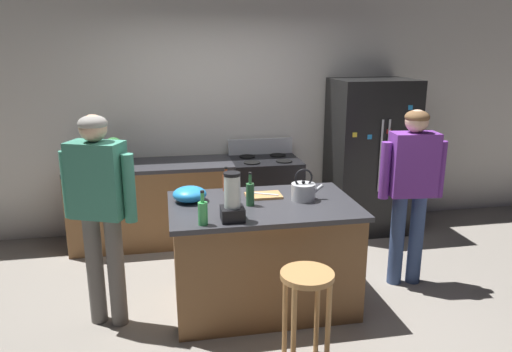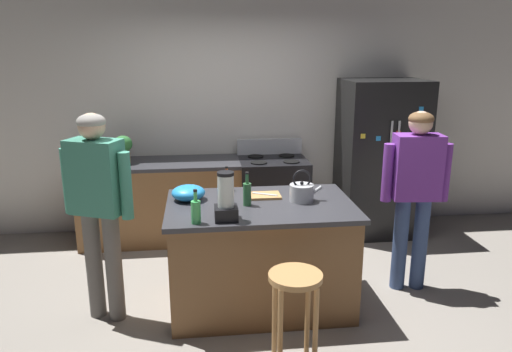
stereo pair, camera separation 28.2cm
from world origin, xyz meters
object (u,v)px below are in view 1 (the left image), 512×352
Objects in this scene: potted_plant at (114,149)px; blender_appliance at (232,200)px; chef_knife at (266,194)px; bar_stool at (307,294)px; bottle_olive_oil at (250,193)px; stove_range at (265,197)px; bottle_cooking_sauce at (226,182)px; mixing_bowl at (190,194)px; refrigerator at (370,156)px; person_by_sink_right at (412,181)px; bottle_soda at (203,212)px; person_by_island_left at (100,202)px; tea_kettle at (303,191)px; kitchen_island at (263,254)px; cutting_board at (264,195)px.

blender_appliance reaches higher than potted_plant.
chef_knife is (1.36, -1.38, -0.15)m from potted_plant.
bottle_olive_oil is at bearing 105.50° from bar_stool.
bottle_cooking_sauce is at bearing -117.60° from stove_range.
mixing_bowl is at bearing 124.27° from bar_stool.
stove_range reaches higher than mixing_bowl.
stove_range is at bearing 178.86° from refrigerator.
mixing_bowl is (-1.95, 0.03, -0.01)m from person_by_sink_right.
person_by_sink_right is (1.03, -1.39, 0.52)m from stove_range.
bottle_soda is at bearing -166.93° from blender_appliance.
mixing_bowl is at bearing -151.62° from chef_knife.
bar_stool is (1.39, -0.81, -0.47)m from person_by_island_left.
mixing_bowl is 0.94m from tea_kettle.
person_by_sink_right is at bearing -28.01° from potted_plant.
mixing_bowl is 1.26× the size of chef_knife.
person_by_sink_right is at bearing -0.91° from mixing_bowl.
blender_appliance is at bearing -121.20° from bottle_olive_oil.
person_by_sink_right reaches higher than bottle_soda.
tea_kettle is at bearing 4.01° from kitchen_island.
potted_plant is 1.08× the size of mixing_bowl.
kitchen_island is at bearing -58.65° from bottle_cooking_sauce.
bottle_soda is 0.93× the size of tea_kettle.
chef_knife is (-0.06, 1.05, 0.39)m from bar_stool.
bottle_olive_oil is at bearing -102.49° from chef_knife.
potted_plant reaches higher than chef_knife.
tea_kettle is 1.25× the size of chef_knife.
potted_plant is 2.10m from bottle_soda.
bottle_cooking_sauce is at bearing 141.19° from cutting_board.
potted_plant reaches higher than bottle_soda.
stove_range is at bearing 56.02° from mixing_bowl.
potted_plant is 1.09× the size of bottle_olive_oil.
bottle_soda is 0.56m from mixing_bowl.
stove_range is 3.93× the size of bottle_olive_oil.
bottle_olive_oil is at bearing -137.79° from refrigerator.
chef_knife is at bearing -45.38° from potted_plant.
bottle_soda is 0.93× the size of bottle_olive_oil.
bottle_soda is 0.85× the size of cutting_board.
stove_range is at bearing 126.57° from person_by_sink_right.
kitchen_island is at bearing 97.98° from bar_stool.
bar_stool is 1.12m from chef_knife.
stove_range reaches higher than bar_stool.
bar_stool is 0.92m from bottle_soda.
bar_stool is at bearing -59.44° from chef_knife.
mixing_bowl is (-0.06, 0.55, -0.03)m from bottle_soda.
chef_knife is at bearing 70.62° from kitchen_island.
cutting_board is at bearing 53.74° from bottle_olive_oil.
tea_kettle is at bearing 29.60° from blender_appliance.
bottle_olive_oil is at bearing 1.28° from person_by_island_left.
cutting_board is at bearing 45.41° from bottle_soda.
potted_plant is at bearing 132.54° from bottle_cooking_sauce.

